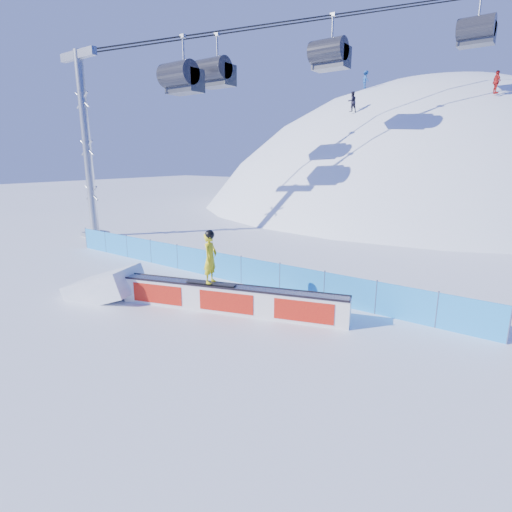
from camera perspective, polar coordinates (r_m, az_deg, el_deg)
The scene contains 7 objects.
ground at distance 15.27m, azimuth -15.72°, elevation -7.26°, with size 160.00×160.00×0.00m, color white.
snow_hill at distance 56.93m, azimuth 21.71°, elevation -11.39°, with size 64.00×64.00×64.00m.
safety_fence at distance 18.03m, azimuth -4.62°, elevation -1.50°, with size 22.05×0.05×1.30m.
rail_box at distance 14.25m, azimuth -3.90°, elevation -6.15°, with size 8.21×3.15×1.01m.
snow_ramp at distance 17.02m, azimuth -20.64°, elevation -5.44°, with size 2.66×1.78×1.00m, color white, non-canonical shape.
snowboarder at distance 14.08m, azimuth -6.55°, elevation -0.22°, with size 1.87×0.89×1.94m.
distant_skiers at distance 39.35m, azimuth 22.10°, elevation 21.36°, with size 16.11×7.95×4.62m.
Camera 1 is at (11.38, -8.64, 5.38)m, focal length 28.00 mm.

